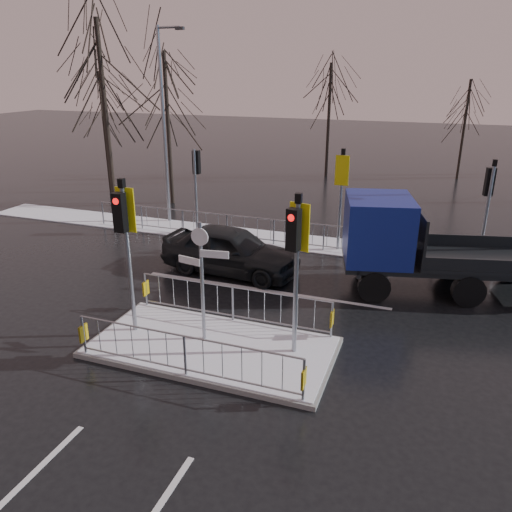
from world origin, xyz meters
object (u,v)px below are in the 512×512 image
(car_far_lane, at_px, (231,250))
(flatbed_truck, at_px, (407,242))
(traffic_island, at_px, (211,335))
(street_lamp_left, at_px, (165,120))

(car_far_lane, bearing_deg, flatbed_truck, -80.39)
(traffic_island, bearing_deg, flatbed_truck, 52.23)
(traffic_island, distance_m, car_far_lane, 5.06)
(traffic_island, height_order, street_lamp_left, street_lamp_left)
(traffic_island, bearing_deg, car_far_lane, 107.24)
(traffic_island, xyz_separation_m, street_lamp_left, (-6.42, 9.49, 4.10))
(traffic_island, height_order, car_far_lane, traffic_island)
(traffic_island, xyz_separation_m, flatbed_truck, (4.15, 5.35, 1.18))
(car_far_lane, height_order, flatbed_truck, flatbed_truck)
(flatbed_truck, bearing_deg, traffic_island, -127.77)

